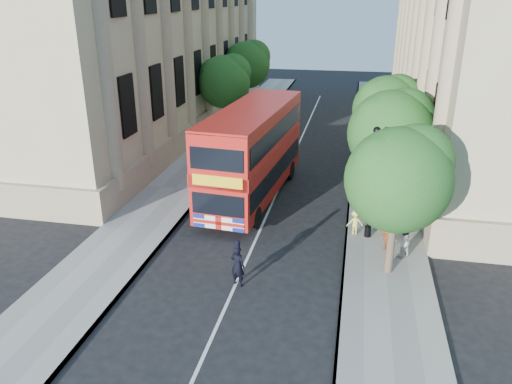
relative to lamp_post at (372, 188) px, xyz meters
The scene contains 17 objects.
ground 8.20m from the lamp_post, 129.81° to the right, with size 120.00×120.00×0.00m, color black.
pavement_right 4.75m from the lamp_post, 79.38° to the left, with size 3.50×80.00×0.12m, color gray.
pavement_left 11.73m from the lamp_post, 159.59° to the left, with size 3.50×80.00×0.12m, color gray.
building_right 21.06m from the lamp_post, 63.95° to the left, with size 12.00×38.00×18.00m, color tan.
building_left 26.82m from the lamp_post, 136.25° to the left, with size 12.00×38.00×18.00m, color tan.
tree_right_near 3.54m from the lamp_post, 74.15° to the right, with size 4.00×4.00×6.08m.
tree_right_mid 3.70m from the lamp_post, 74.48° to the left, with size 4.20×4.20×6.37m.
tree_right_far 9.25m from the lamp_post, 84.67° to the left, with size 4.00×4.00×6.15m.
tree_left_far 19.52m from the lamp_post, 124.35° to the left, with size 4.00×4.00×6.30m.
tree_left_back 26.51m from the lamp_post, 114.51° to the left, with size 4.20×4.20×6.65m.
lamp_post is the anchor object (origin of this frame).
double_decker_bus 7.27m from the lamp_post, 148.29° to the left, with size 3.74×10.84×4.91m.
box_van 10.90m from the lamp_post, 128.96° to the left, with size 2.22×4.62×2.56m.
police_constable 7.21m from the lamp_post, 134.49° to the right, with size 0.61×0.40×1.67m, color black.
woman_pedestrian 2.71m from the lamp_post, 50.14° to the right, with size 0.72×0.56×1.49m, color beige.
child_a 2.28m from the lamp_post, 54.40° to the right, with size 0.70×0.29×1.20m, color #CB5D23.
child_b 1.91m from the lamp_post, 165.86° to the left, with size 0.75×0.43×1.16m, color #E5E14E.
Camera 1 is at (4.12, -15.12, 10.49)m, focal length 35.00 mm.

